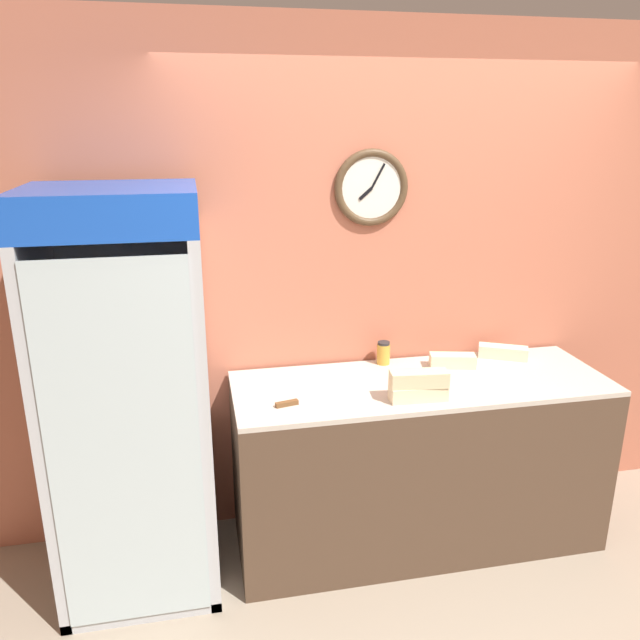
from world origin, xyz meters
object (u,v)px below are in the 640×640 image
object	(u,v)px
sandwich_stack_middle	(419,379)
condiment_jar	(383,353)
sandwich_stack_bottom	(418,393)
beverage_cooler	(129,377)
sandwich_flat_right	(453,361)
sandwich_flat_left	(503,352)
chefs_knife	(298,402)

from	to	relation	value
sandwich_stack_middle	condiment_jar	size ratio (longest dim) A/B	2.24
sandwich_stack_bottom	condiment_jar	size ratio (longest dim) A/B	2.21
beverage_cooler	condiment_jar	world-z (taller)	beverage_cooler
condiment_jar	sandwich_stack_bottom	bearing A→B (deg)	-86.97
sandwich_flat_right	beverage_cooler	bearing A→B (deg)	-175.80
sandwich_stack_bottom	sandwich_stack_middle	xyz separation A→B (m)	(0.00, 0.00, 0.07)
sandwich_flat_left	chefs_knife	distance (m)	1.28
beverage_cooler	sandwich_stack_middle	world-z (taller)	beverage_cooler
sandwich_stack_bottom	sandwich_flat_right	xyz separation A→B (m)	(0.33, 0.36, -0.00)
sandwich_stack_bottom	condiment_jar	world-z (taller)	condiment_jar
condiment_jar	sandwich_flat_left	bearing A→B (deg)	-4.65
sandwich_stack_bottom	sandwich_flat_left	xyz separation A→B (m)	(0.66, 0.43, -0.00)
sandwich_stack_bottom	sandwich_flat_left	bearing A→B (deg)	32.90
sandwich_flat_left	sandwich_stack_bottom	bearing A→B (deg)	-147.10
sandwich_stack_middle	chefs_knife	xyz separation A→B (m)	(-0.57, 0.08, -0.10)
beverage_cooler	chefs_knife	bearing A→B (deg)	-11.82
sandwich_stack_middle	condiment_jar	distance (m)	0.48
sandwich_flat_left	chefs_knife	xyz separation A→B (m)	(-1.23, -0.35, -0.03)
chefs_knife	sandwich_flat_right	bearing A→B (deg)	17.54
chefs_knife	condiment_jar	size ratio (longest dim) A/B	2.46
sandwich_flat_right	chefs_knife	world-z (taller)	sandwich_flat_right
sandwich_stack_middle	condiment_jar	xyz separation A→B (m)	(-0.03, 0.48, -0.05)
beverage_cooler	sandwich_stack_middle	xyz separation A→B (m)	(1.34, -0.24, -0.02)
beverage_cooler	sandwich_flat_left	distance (m)	2.01
sandwich_stack_bottom	sandwich_flat_left	world-z (taller)	sandwich_stack_bottom
sandwich_flat_left	beverage_cooler	bearing A→B (deg)	-174.59
condiment_jar	beverage_cooler	bearing A→B (deg)	-169.46
sandwich_stack_bottom	sandwich_flat_left	distance (m)	0.78
sandwich_stack_middle	beverage_cooler	bearing A→B (deg)	170.01
sandwich_flat_left	chefs_knife	world-z (taller)	sandwich_flat_left
sandwich_flat_left	condiment_jar	bearing A→B (deg)	175.35
sandwich_stack_bottom	condiment_jar	bearing A→B (deg)	93.03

